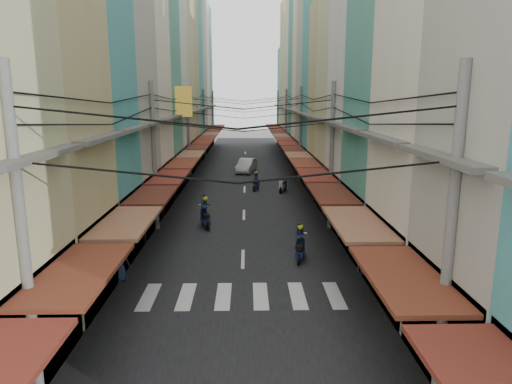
{
  "coord_description": "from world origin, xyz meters",
  "views": [
    {
      "loc": [
        0.21,
        -22.0,
        7.41
      ],
      "look_at": [
        0.74,
        4.44,
        1.82
      ],
      "focal_mm": 32.0,
      "sensor_mm": 36.0,
      "label": 1
    }
  ],
  "objects": [
    {
      "name": "utility_poles",
      "position": [
        0.0,
        15.01,
        6.59
      ],
      "size": [
        10.2,
        66.13,
        8.2
      ],
      "color": "gray",
      "rests_on": "ground"
    },
    {
      "name": "market_umbrella",
      "position": [
        5.82,
        -6.02,
        1.97
      ],
      "size": [
        2.12,
        2.12,
        2.24
      ],
      "color": "#B2B2B7",
      "rests_on": "ground"
    },
    {
      "name": "sidewalk_left",
      "position": [
        -6.5,
        20.0,
        0.03
      ],
      "size": [
        3.0,
        80.0,
        0.06
      ],
      "primitive_type": "cube",
      "color": "slate",
      "rests_on": "ground"
    },
    {
      "name": "road",
      "position": [
        0.0,
        20.0,
        0.01
      ],
      "size": [
        10.0,
        80.0,
        0.02
      ],
      "primitive_type": "cube",
      "color": "black",
      "rests_on": "ground"
    },
    {
      "name": "parked_scooters",
      "position": [
        4.33,
        -4.9,
        0.48
      ],
      "size": [
        13.2,
        13.31,
        0.98
      ],
      "color": "black",
      "rests_on": "ground"
    },
    {
      "name": "white_car",
      "position": [
        0.15,
        22.56,
        0.0
      ],
      "size": [
        5.01,
        2.81,
        1.67
      ],
      "primitive_type": "imported",
      "rotation": [
        0.0,
        0.0,
        -0.21
      ],
      "color": "silver",
      "rests_on": "ground"
    },
    {
      "name": "sidewalk_right",
      "position": [
        6.5,
        20.0,
        0.03
      ],
      "size": [
        3.0,
        80.0,
        0.06
      ],
      "primitive_type": "cube",
      "color": "slate",
      "rests_on": "ground"
    },
    {
      "name": "building_row_right",
      "position": [
        7.92,
        16.45,
        9.41
      ],
      "size": [
        7.8,
        68.98,
        22.59
      ],
      "color": "teal",
      "rests_on": "ground"
    },
    {
      "name": "building_row_left",
      "position": [
        -7.92,
        16.56,
        9.78
      ],
      "size": [
        7.8,
        67.67,
        23.7
      ],
      "color": "silver",
      "rests_on": "ground"
    },
    {
      "name": "traffic_sign",
      "position": [
        4.93,
        -3.7,
        1.96
      ],
      "size": [
        0.1,
        0.6,
        2.72
      ],
      "color": "gray",
      "rests_on": "ground"
    },
    {
      "name": "moving_scooters",
      "position": [
        0.61,
        5.51,
        0.55
      ],
      "size": [
        5.67,
        17.6,
        1.93
      ],
      "color": "black",
      "rests_on": "ground"
    },
    {
      "name": "crosswalk",
      "position": [
        -0.0,
        -6.0,
        0.03
      ],
      "size": [
        7.55,
        2.4,
        0.01
      ],
      "color": "silver",
      "rests_on": "ground"
    },
    {
      "name": "ground",
      "position": [
        0.0,
        0.0,
        0.0
      ],
      "size": [
        160.0,
        160.0,
        0.0
      ],
      "primitive_type": "plane",
      "color": "slate",
      "rests_on": "ground"
    },
    {
      "name": "bicycle",
      "position": [
        7.21,
        -2.76,
        0.0
      ],
      "size": [
        1.54,
        1.03,
        0.99
      ],
      "primitive_type": "imported",
      "rotation": [
        0.0,
        0.0,
        1.2
      ],
      "color": "black",
      "rests_on": "ground"
    },
    {
      "name": "pedestrians",
      "position": [
        -4.35,
        1.69,
        1.02
      ],
      "size": [
        13.54,
        26.4,
        2.23
      ],
      "color": "#27202B",
      "rests_on": "ground"
    }
  ]
}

